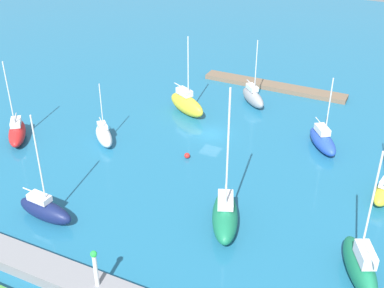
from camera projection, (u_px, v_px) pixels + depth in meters
water at (211, 134)px, 66.63m from camera, size 160.00×160.00×0.00m
pier_dock at (274, 86)px, 79.33m from camera, size 22.57×2.52×0.68m
breakwater at (71, 279)px, 43.35m from camera, size 61.55×2.94×1.11m
harbor_beacon at (95, 266)px, 40.92m from camera, size 0.56×0.56×3.73m
sailboat_white_by_breakwater at (104, 135)px, 64.21m from camera, size 5.06×4.90×8.25m
sailboat_yellow_far_south at (187, 104)px, 71.14m from camera, size 7.15×4.96×11.40m
sailboat_green_lone_south at (360, 265)px, 43.39m from camera, size 5.15×7.55×12.74m
sailboat_blue_west_end at (323, 140)px, 63.01m from camera, size 5.58×6.59×9.62m
sailboat_red_near_pier at (17, 132)px, 64.83m from camera, size 5.77×6.54×10.83m
sailboat_navy_inner_mooring at (45, 209)px, 50.74m from camera, size 6.71×2.46×11.90m
sailboat_gray_far_north at (253, 97)px, 73.88m from camera, size 5.50×5.42×9.86m
sailboat_green_east_end at (225, 215)px, 49.64m from camera, size 5.37×8.36×15.19m
mooring_buoy_red at (187, 156)px, 61.30m from camera, size 0.69×0.69×0.69m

